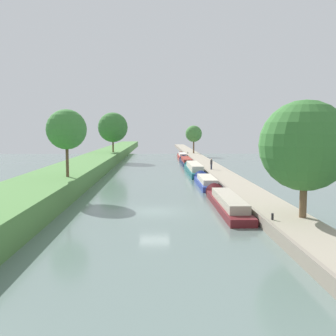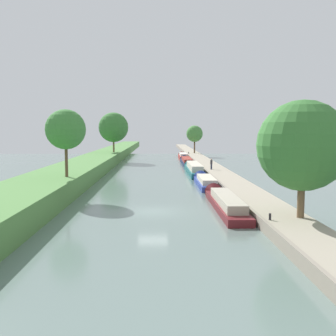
% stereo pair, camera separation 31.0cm
% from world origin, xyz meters
% --- Properties ---
extents(ground_plane, '(160.00, 160.00, 0.00)m').
position_xyz_m(ground_plane, '(0.00, 0.00, 0.00)').
color(ground_plane, slate).
extents(left_grassy_bank, '(6.60, 260.00, 2.04)m').
position_xyz_m(left_grassy_bank, '(-10.98, 0.00, 1.02)').
color(left_grassy_bank, '#518442').
rests_on(left_grassy_bank, ground_plane).
extents(right_towpath, '(3.42, 260.00, 0.80)m').
position_xyz_m(right_towpath, '(9.39, 0.00, 0.40)').
color(right_towpath, '#9E937F').
rests_on(right_towpath, ground_plane).
extents(stone_quay, '(0.25, 260.00, 0.85)m').
position_xyz_m(stone_quay, '(7.55, 0.00, 0.43)').
color(stone_quay, gray).
rests_on(stone_quay, ground_plane).
extents(narrowboat_maroon, '(1.95, 14.45, 1.93)m').
position_xyz_m(narrowboat_maroon, '(6.29, 1.51, 0.53)').
color(narrowboat_maroon, maroon).
rests_on(narrowboat_maroon, ground_plane).
extents(narrowboat_blue, '(2.03, 11.22, 1.93)m').
position_xyz_m(narrowboat_blue, '(6.20, 15.48, 0.49)').
color(narrowboat_blue, '#283D93').
rests_on(narrowboat_blue, ground_plane).
extents(narrowboat_teal, '(2.03, 16.74, 2.24)m').
position_xyz_m(narrowboat_teal, '(5.98, 29.19, 0.69)').
color(narrowboat_teal, '#195B60').
rests_on(narrowboat_teal, ground_plane).
extents(narrowboat_navy, '(1.96, 15.32, 1.91)m').
position_xyz_m(narrowboat_navy, '(6.02, 46.60, 0.53)').
color(narrowboat_navy, '#141E42').
rests_on(narrowboat_navy, ground_plane).
extents(narrowboat_red, '(1.97, 11.76, 1.87)m').
position_xyz_m(narrowboat_red, '(6.27, 61.94, 0.54)').
color(narrowboat_red, maroon).
rests_on(narrowboat_red, ground_plane).
extents(tree_rightbank_near, '(6.19, 6.19, 8.07)m').
position_xyz_m(tree_rightbank_near, '(10.30, -6.01, 5.76)').
color(tree_rightbank_near, brown).
rests_on(tree_rightbank_near, right_towpath).
extents(tree_rightbank_midnear, '(4.22, 4.22, 7.11)m').
position_xyz_m(tree_rightbank_midnear, '(9.63, 68.89, 5.78)').
color(tree_rightbank_midnear, brown).
rests_on(tree_rightbank_midnear, right_towpath).
extents(tree_leftbank_downstream, '(6.35, 6.35, 8.48)m').
position_xyz_m(tree_leftbank_downstream, '(-9.24, 52.45, 7.33)').
color(tree_leftbank_downstream, brown).
rests_on(tree_leftbank_downstream, left_grassy_bank).
extents(tree_leftbank_upstream, '(4.07, 4.07, 6.87)m').
position_xyz_m(tree_leftbank_upstream, '(-8.94, 7.79, 6.86)').
color(tree_leftbank_upstream, brown).
rests_on(tree_leftbank_upstream, left_grassy_bank).
extents(person_walking, '(0.34, 0.34, 1.66)m').
position_xyz_m(person_walking, '(8.50, 27.13, 1.67)').
color(person_walking, '#282D42').
rests_on(person_walking, right_towpath).
extents(mooring_bollard_near, '(0.16, 0.16, 0.45)m').
position_xyz_m(mooring_bollard_near, '(7.98, -6.73, 1.03)').
color(mooring_bollard_near, black).
rests_on(mooring_bollard_near, right_towpath).
extents(mooring_bollard_far, '(0.16, 0.16, 0.45)m').
position_xyz_m(mooring_bollard_far, '(7.98, 66.85, 1.03)').
color(mooring_bollard_far, black).
rests_on(mooring_bollard_far, right_towpath).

